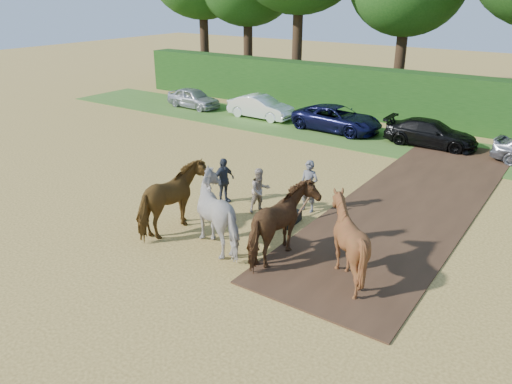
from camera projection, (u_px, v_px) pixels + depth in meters
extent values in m
plane|color=gold|center=(283.00, 268.00, 14.35)|extent=(120.00, 120.00, 0.00)
cube|color=#472D1C|center=(414.00, 200.00, 18.87)|extent=(4.50, 17.00, 0.05)
cube|color=#38601E|center=(431.00, 149.00, 24.99)|extent=(50.00, 5.00, 0.03)
cube|color=#14380F|center=(459.00, 104.00, 27.84)|extent=(46.00, 1.60, 3.00)
imported|color=beige|center=(260.00, 190.00, 17.70)|extent=(0.91, 0.99, 1.63)
imported|color=#2A2F38|center=(223.00, 181.00, 18.46)|extent=(0.61, 1.08, 1.73)
imported|color=brown|center=(173.00, 200.00, 16.08)|extent=(1.31, 2.72, 2.27)
imported|color=beige|center=(225.00, 212.00, 15.23)|extent=(2.31, 2.00, 2.27)
imported|color=brown|center=(282.00, 225.00, 14.37)|extent=(1.31, 2.72, 2.27)
imported|color=#622D18|center=(347.00, 240.00, 13.52)|extent=(1.90, 2.12, 2.27)
cube|color=black|center=(290.00, 219.00, 16.98)|extent=(0.41, 0.98, 0.38)
cube|color=brown|center=(281.00, 221.00, 16.41)|extent=(0.16, 1.51, 0.11)
cylinder|color=brown|center=(293.00, 201.00, 17.41)|extent=(0.25, 1.09, 0.80)
cylinder|color=brown|center=(305.00, 203.00, 17.17)|extent=(0.18, 1.10, 0.80)
imported|color=gray|center=(309.00, 186.00, 17.70)|extent=(0.71, 0.48, 1.89)
imported|color=#A7A9AE|center=(193.00, 98.00, 33.40)|extent=(4.01, 1.86, 1.33)
imported|color=white|center=(261.00, 107.00, 30.69)|extent=(4.28, 1.57, 1.40)
imported|color=#111336|center=(337.00, 119.00, 27.92)|extent=(5.22, 2.68, 1.41)
imported|color=black|center=(431.00, 133.00, 25.25)|extent=(4.63, 1.97, 1.33)
cylinder|color=#382616|center=(205.00, 49.00, 40.69)|extent=(0.70, 0.70, 5.85)
cylinder|color=#382616|center=(248.00, 54.00, 39.04)|extent=(0.70, 0.70, 5.40)
cylinder|color=#382616|center=(297.00, 52.00, 35.42)|extent=(0.70, 0.70, 6.53)
cylinder|color=#382616|center=(399.00, 68.00, 33.12)|extent=(0.70, 0.70, 5.17)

